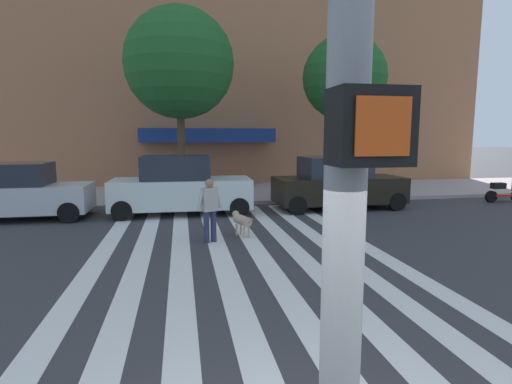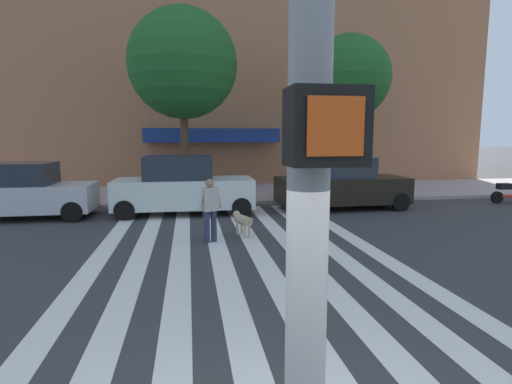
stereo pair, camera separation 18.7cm
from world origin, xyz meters
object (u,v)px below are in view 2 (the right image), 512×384
object	(u,v)px
parked_car_near_curb	(24,192)
street_tree_nearest	(183,64)
pedestrian_bystander	(372,172)
street_tree_middle	(348,78)
parked_car_behind_first	(183,187)
pedestrian_dog_walker	(210,207)
parked_scooter	(511,191)
parked_car_third_in_line	(341,184)
dog_on_leash	(242,220)

from	to	relation	value
parked_car_near_curb	street_tree_nearest	size ratio (longest dim) A/B	0.58
pedestrian_bystander	street_tree_middle	bearing A→B (deg)	-156.07
parked_car_near_curb	pedestrian_bystander	world-z (taller)	parked_car_near_curb
parked_car_behind_first	pedestrian_dog_walker	distance (m)	4.09
street_tree_middle	pedestrian_dog_walker	bearing A→B (deg)	-133.79
pedestrian_bystander	parked_car_behind_first	bearing A→B (deg)	-159.26
parked_car_near_curb	pedestrian_bystander	bearing A→B (deg)	13.31
street_tree_nearest	pedestrian_bystander	distance (m)	9.69
parked_scooter	pedestrian_bystander	distance (m)	5.56
pedestrian_dog_walker	pedestrian_bystander	xyz separation A→B (m)	(7.91, 7.29, 0.15)
pedestrian_dog_walker	pedestrian_bystander	size ratio (longest dim) A/B	1.00
parked_car_third_in_line	parked_scooter	distance (m)	7.36
street_tree_middle	dog_on_leash	size ratio (longest dim) A/B	6.98
parked_scooter	street_tree_nearest	xyz separation A→B (m)	(-13.08, 2.10, 5.00)
dog_on_leash	street_tree_nearest	bearing A→B (deg)	105.16
pedestrian_dog_walker	dog_on_leash	size ratio (longest dim) A/B	1.67
dog_on_leash	parked_car_third_in_line	bearing A→B (deg)	40.11
parked_car_behind_first	parked_car_third_in_line	distance (m)	5.81
pedestrian_dog_walker	parked_car_third_in_line	bearing A→B (deg)	38.35
parked_scooter	dog_on_leash	world-z (taller)	parked_scooter
parked_car_near_curb	pedestrian_dog_walker	bearing A→B (deg)	-34.24
parked_car_behind_first	street_tree_nearest	world-z (taller)	street_tree_nearest
parked_car_third_in_line	street_tree_nearest	bearing A→B (deg)	159.23
parked_car_near_curb	dog_on_leash	bearing A→B (deg)	-27.43
parked_car_third_in_line	street_tree_middle	xyz separation A→B (m)	(1.23, 2.56, 4.25)
street_tree_nearest	street_tree_middle	distance (m)	6.98
parked_car_near_curb	dog_on_leash	size ratio (longest dim) A/B	4.39
parked_scooter	street_tree_nearest	bearing A→B (deg)	170.89
parked_car_near_curb	dog_on_leash	world-z (taller)	parked_car_near_curb
parked_car_third_in_line	parked_scooter	size ratio (longest dim) A/B	2.96
street_tree_middle	pedestrian_bystander	distance (m)	4.46
street_tree_middle	dog_on_leash	world-z (taller)	street_tree_middle
parked_scooter	street_tree_middle	size ratio (longest dim) A/B	0.24
street_tree_middle	dog_on_leash	distance (m)	9.42
parked_car_third_in_line	dog_on_leash	bearing A→B (deg)	-139.89
street_tree_nearest	pedestrian_dog_walker	size ratio (longest dim) A/B	4.56
street_tree_nearest	dog_on_leash	xyz separation A→B (m)	(1.55, -5.70, -5.04)
pedestrian_dog_walker	parked_car_behind_first	bearing A→B (deg)	100.23
parked_car_near_curb	street_tree_nearest	distance (m)	7.32
parked_car_near_curb	parked_scooter	size ratio (longest dim) A/B	2.64
parked_car_behind_first	pedestrian_bystander	size ratio (longest dim) A/B	2.94
parked_car_behind_first	street_tree_nearest	bearing A→B (deg)	88.08
parked_car_behind_first	parked_scooter	size ratio (longest dim) A/B	2.95
parked_car_behind_first	street_tree_middle	size ratio (longest dim) A/B	0.70
parked_scooter	parked_car_near_curb	bearing A→B (deg)	-179.76
parked_scooter	dog_on_leash	size ratio (longest dim) A/B	1.67
street_tree_nearest	dog_on_leash	bearing A→B (deg)	-74.84
street_tree_nearest	pedestrian_bystander	bearing A→B (deg)	7.30
street_tree_middle	pedestrian_dog_walker	distance (m)	10.06
parked_scooter	pedestrian_bystander	world-z (taller)	pedestrian_bystander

